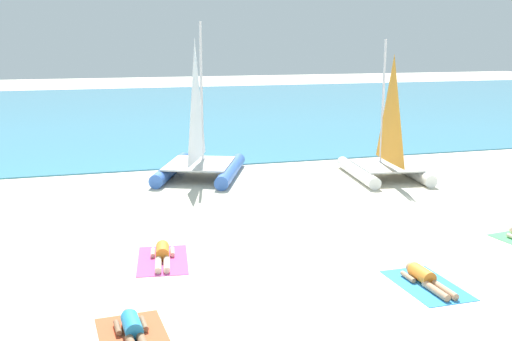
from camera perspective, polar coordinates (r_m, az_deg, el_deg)
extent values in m
plane|color=beige|center=(21.96, -3.51, -0.59)|extent=(120.00, 120.00, 0.00)
cube|color=teal|center=(43.17, -10.14, 5.56)|extent=(120.00, 40.00, 0.05)
cylinder|color=white|center=(21.99, 9.45, -0.15)|extent=(0.92, 3.74, 0.43)
cylinder|color=white|center=(22.67, 14.14, 0.02)|extent=(0.92, 3.74, 0.43)
cube|color=silver|center=(22.10, 12.02, 0.45)|extent=(2.25, 2.62, 0.05)
cylinder|color=silver|center=(22.27, 11.78, 6.24)|extent=(0.09, 0.09, 4.43)
pyramid|color=orange|center=(21.47, 12.59, 5.64)|extent=(0.31, 1.94, 3.72)
cylinder|color=blue|center=(22.28, -7.95, 0.13)|extent=(2.07, 4.04, 0.48)
cylinder|color=blue|center=(21.85, -2.37, 0.00)|extent=(2.07, 4.04, 0.48)
cube|color=silver|center=(21.79, -5.31, 0.65)|extent=(3.06, 3.32, 0.06)
cylinder|color=silver|center=(22.03, -5.12, 7.24)|extent=(0.10, 0.10, 4.98)
pyramid|color=white|center=(21.08, -5.64, 6.61)|extent=(0.91, 2.04, 4.18)
cube|color=#EA5933|center=(10.61, -11.32, -15.15)|extent=(1.20, 1.96, 0.01)
cylinder|color=#268CCC|center=(10.72, -11.52, -13.93)|extent=(0.33, 0.63, 0.30)
sphere|color=#8C6647|center=(11.09, -11.84, -13.03)|extent=(0.22, 0.22, 0.22)
cylinder|color=#8C6647|center=(10.87, -12.81, -14.12)|extent=(0.12, 0.45, 0.10)
cylinder|color=#8C6647|center=(10.92, -10.45, -13.89)|extent=(0.12, 0.45, 0.10)
cube|color=#D84C99|center=(13.92, -8.71, -8.29)|extent=(1.36, 2.04, 0.01)
cylinder|color=orange|center=(14.05, -8.73, -7.41)|extent=(0.39, 0.66, 0.30)
sphere|color=beige|center=(14.44, -8.73, -6.87)|extent=(0.22, 0.22, 0.22)
cylinder|color=beige|center=(13.47, -9.12, -8.66)|extent=(0.25, 0.79, 0.14)
cylinder|color=beige|center=(13.47, -8.34, -8.64)|extent=(0.25, 0.79, 0.14)
cylinder|color=beige|center=(14.23, -9.61, -7.57)|extent=(0.16, 0.46, 0.10)
cylinder|color=beige|center=(14.23, -7.82, -7.51)|extent=(0.16, 0.46, 0.10)
cube|color=#338CD8|center=(12.91, 15.66, -10.27)|extent=(1.12, 1.91, 0.01)
cylinder|color=orange|center=(13.01, 15.22, -9.33)|extent=(0.31, 0.62, 0.30)
sphere|color=tan|center=(13.33, 14.28, -8.75)|extent=(0.22, 0.22, 0.22)
cylinder|color=tan|center=(12.49, 16.46, -10.72)|extent=(0.15, 0.78, 0.14)
cylinder|color=tan|center=(12.59, 17.15, -10.59)|extent=(0.15, 0.78, 0.14)
cylinder|color=tan|center=(13.05, 14.01, -9.61)|extent=(0.10, 0.45, 0.10)
cylinder|color=tan|center=(13.28, 15.65, -9.33)|extent=(0.10, 0.45, 0.10)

